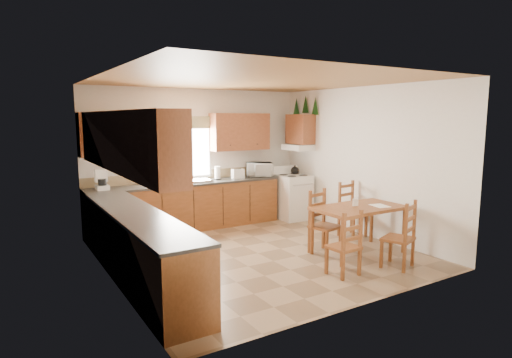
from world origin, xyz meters
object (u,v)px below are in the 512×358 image
stove (293,197)px  dining_table (358,230)px  microwave (259,169)px  chair_far_right (353,210)px  chair_near_left (344,243)px  chair_near_right (398,234)px  chair_far_left (325,222)px

stove → dining_table: bearing=-99.2°
microwave → chair_far_right: 2.21m
chair_far_right → chair_near_left: bearing=-144.1°
dining_table → stove: bearing=78.6°
dining_table → microwave: bearing=93.1°
dining_table → chair_near_left: bearing=-145.5°
stove → dining_table: (-0.52, -2.43, -0.08)m
stove → dining_table: 2.49m
chair_near_left → dining_table: bearing=-149.3°
stove → chair_far_right: 1.67m
chair_far_right → chair_near_right: bearing=-117.9°
dining_table → chair_near_right: 0.77m
chair_far_left → chair_near_left: bearing=-127.9°
microwave → chair_far_right: (0.75, -2.00, -0.57)m
stove → chair_near_right: size_ratio=0.94×
microwave → stove: bearing=-4.5°
microwave → chair_far_left: microwave is taller
chair_near_left → chair_near_right: chair_near_right is taller
dining_table → chair_far_right: 1.00m
chair_far_left → stove: bearing=54.1°
stove → microwave: bearing=154.5°
microwave → chair_far_left: size_ratio=0.49×
chair_near_left → chair_far_right: 2.01m
chair_near_right → chair_far_left: size_ratio=0.98×
microwave → dining_table: 2.86m
microwave → dining_table: size_ratio=0.34×
dining_table → chair_near_right: chair_near_right is taller
microwave → dining_table: microwave is taller
chair_near_left → chair_far_right: chair_far_right is taller
microwave → chair_near_right: bearing=-63.9°
chair_far_left → microwave: bearing=70.8°
stove → chair_near_right: 3.23m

